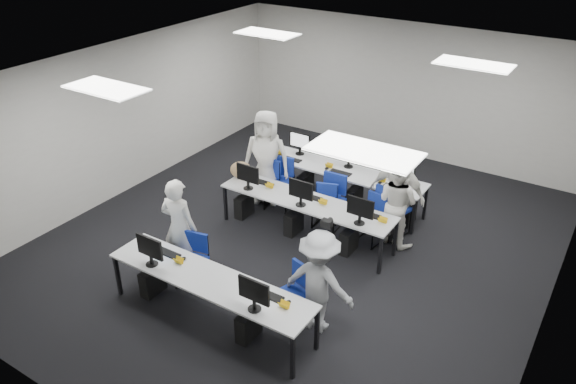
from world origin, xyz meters
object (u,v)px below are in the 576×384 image
Objects in this scene: chair_4 at (371,227)px; chair_7 at (392,218)px; chair_0 at (193,269)px; student_3 at (397,195)px; chair_6 at (328,207)px; student_0 at (179,227)px; student_2 at (267,157)px; chair_2 at (279,192)px; chair_5 at (279,184)px; chair_1 at (293,305)px; desk_mid at (306,203)px; photographer at (319,282)px; desk_front at (209,282)px; student_1 at (397,202)px; chair_3 at (329,210)px.

chair_7 is at bearing 71.48° from chair_4.
chair_0 is 0.49× the size of student_3.
student_3 is (1.28, 0.06, 0.60)m from chair_6.
chair_7 is at bearing -138.18° from student_0.
student_3 reaches higher than student_0.
chair_7 is at bearing -14.59° from student_2.
chair_5 is (-0.20, 0.28, -0.01)m from chair_2.
chair_1 is 0.91× the size of chair_7.
chair_6 is at bearing -156.00° from chair_7.
student_2 is (-1.33, 0.74, 0.25)m from desk_mid.
chair_6 is 0.54× the size of photographer.
chair_0 is 3.15m from chair_4.
chair_6 is at bearing -1.07° from chair_5.
student_2 reaches higher than desk_mid.
desk_front is 1.51m from photographer.
student_1 is at bearing 99.31° from chair_1.
chair_6 is 1.43m from student_1.
photographer reaches higher than desk_front.
chair_3 is at bearing 74.91° from desk_mid.
chair_5 is (-1.36, 0.39, -0.01)m from chair_3.
chair_2 is 1.12× the size of chair_4.
student_2 is (-0.55, 2.84, 0.66)m from chair_0.
chair_3 is 1.31m from student_1.
photographer is at bearing -72.22° from chair_7.
chair_7 is 0.57× the size of student_3.
student_2 is at bearing 111.77° from desk_front.
student_0 is at bearing -119.01° from chair_3.
photographer is (1.19, -2.47, 0.47)m from chair_3.
student_2 is at bearing 160.70° from chair_6.
desk_mid is 1.93× the size of student_0.
chair_4 is at bearing 44.57° from chair_0.
chair_0 is at bearing -108.25° from chair_7.
desk_front is at bearing -109.53° from chair_6.
chair_7 is (2.43, -0.05, 0.02)m from chair_5.
photographer reaches higher than chair_7.
chair_0 is at bearing -97.27° from student_2.
chair_5 is at bearing -179.83° from student_3.
student_0 is at bearing -164.18° from chair_1.
chair_1 is at bearing -7.57° from chair_0.
desk_front is at bearing 24.15° from photographer.
chair_1 is 1.06× the size of chair_6.
chair_2 is 0.52× the size of student_2.
chair_6 is 0.85× the size of chair_7.
chair_7 is at bearing -36.11° from student_1.
chair_2 is at bearing -101.41° from student_0.
student_1 is at bearing 5.12° from chair_3.
chair_1 is 2.19m from student_0.
desk_front is 3.57× the size of chair_1.
student_0 is at bearing -120.32° from desk_mid.
student_2 reaches higher than student_0.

